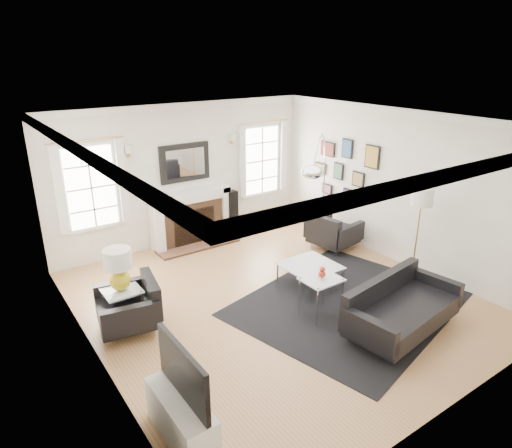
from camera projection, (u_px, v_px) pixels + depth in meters
floor at (274, 299)px, 7.27m from camera, size 6.00×6.00×0.00m
back_wall at (185, 175)px, 9.08m from camera, size 5.50×0.04×2.80m
front_wall at (460, 302)px, 4.48m from camera, size 5.50×0.04×2.80m
left_wall at (87, 262)px, 5.31m from camera, size 0.04×6.00×2.80m
right_wall at (397, 187)px, 8.25m from camera, size 0.04×6.00×2.80m
ceiling at (277, 121)px, 6.28m from camera, size 5.50×6.00×0.02m
crown_molding at (277, 126)px, 6.30m from camera, size 5.50×6.00×0.12m
fireplace at (192, 218)px, 9.22m from camera, size 1.70×0.69×1.11m
mantel_mirror at (185, 163)px, 8.95m from camera, size 1.05×0.07×0.75m
window_left at (91, 187)px, 8.03m from camera, size 1.24×0.15×1.62m
window_right at (262, 160)px, 10.00m from camera, size 1.24×0.15×1.62m
gallery_wall at (344, 166)px, 9.17m from camera, size 0.04×1.73×1.29m
tv_unit at (182, 412)px, 4.55m from camera, size 0.35×1.00×1.09m
area_rug at (348, 304)px, 7.12m from camera, size 3.82×3.42×0.01m
sofa at (399, 309)px, 6.38m from camera, size 1.95×1.09×0.60m
armchair_left at (131, 307)px, 6.39m from camera, size 0.95×1.03×0.61m
armchair_right at (332, 233)px, 9.02m from camera, size 0.94×1.02×0.61m
coffee_table at (310, 267)px, 7.58m from camera, size 0.85×0.85×0.38m
side_table_left at (122, 296)px, 6.46m from camera, size 0.51×0.51×0.56m
nesting_table at (321, 286)px, 6.65m from camera, size 0.56×0.47×0.61m
gourd_lamp at (119, 267)px, 6.29m from camera, size 0.39×0.39×0.62m
orange_vase at (322, 273)px, 6.57m from camera, size 0.11×0.11×0.17m
arc_floor_lamp at (319, 193)px, 8.11m from camera, size 1.75×1.62×2.47m
stick_floor_lamp at (422, 202)px, 7.15m from camera, size 0.35×0.35×1.72m
speaker_tower at (232, 214)px, 9.60m from camera, size 0.22×0.22×1.00m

